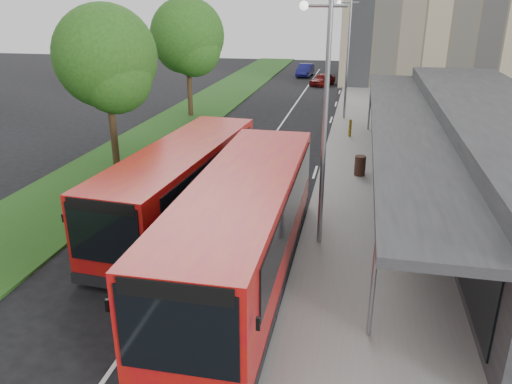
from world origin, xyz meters
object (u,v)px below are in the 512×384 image
at_px(bus_second, 181,185).
at_px(lamp_post_far, 347,53).
at_px(tree_mid, 107,64).
at_px(tree_far, 187,41).
at_px(car_near, 322,79).
at_px(lamp_post_near, 323,113).
at_px(bollard, 350,128).
at_px(bus_main, 244,229).
at_px(car_far, 305,70).
at_px(litter_bin, 360,166).

bearing_deg(bus_second, lamp_post_far, 78.84).
height_order(tree_mid, tree_far, tree_far).
bearing_deg(car_near, tree_far, -94.00).
bearing_deg(lamp_post_near, bollard, 87.47).
xyz_separation_m(bus_main, bollard, (2.66, 17.60, -1.00)).
bearing_deg(car_far, tree_far, -100.95).
bearing_deg(tree_mid, litter_bin, 2.39).
relative_size(bollard, car_far, 0.26).
xyz_separation_m(tree_mid, lamp_post_far, (11.13, 12.95, -0.49)).
bearing_deg(car_near, car_far, 134.90).
bearing_deg(bus_second, tree_far, 112.04).
relative_size(lamp_post_far, bus_main, 0.69).
xyz_separation_m(bus_main, litter_bin, (3.37, 10.25, -1.06)).
bearing_deg(tree_far, bollard, -19.28).
height_order(lamp_post_near, bollard, lamp_post_near).
bearing_deg(car_far, lamp_post_far, -72.75).
distance_m(tree_far, bus_main, 23.86).
distance_m(lamp_post_near, car_near, 35.87).
relative_size(lamp_post_far, bollard, 7.51).
bearing_deg(tree_mid, bollard, 33.75).
bearing_deg(bus_main, car_far, 93.80).
bearing_deg(bus_main, bus_second, 132.48).
xyz_separation_m(tree_mid, car_far, (5.92, 34.60, -4.52)).
xyz_separation_m(lamp_post_near, car_far, (-5.21, 41.65, -4.03)).
height_order(tree_mid, litter_bin, tree_mid).
height_order(tree_far, car_far, tree_far).
height_order(litter_bin, car_near, car_near).
bearing_deg(car_near, litter_bin, -58.65).
bearing_deg(litter_bin, lamp_post_far, 96.29).
relative_size(tree_far, bollard, 7.87).
bearing_deg(tree_mid, car_far, 80.29).
distance_m(tree_mid, lamp_post_near, 13.18).
height_order(tree_far, car_near, tree_far).
distance_m(tree_far, lamp_post_far, 11.19).
distance_m(lamp_post_near, car_far, 42.17).
relative_size(bus_main, bollard, 10.92).
distance_m(bus_main, car_near, 38.22).
distance_m(tree_mid, bus_main, 13.79).
relative_size(tree_mid, bus_main, 0.69).
distance_m(lamp_post_near, bus_main, 4.51).
bearing_deg(tree_far, bus_second, -72.11).
height_order(tree_far, bus_main, tree_far).
xyz_separation_m(lamp_post_near, bus_main, (-2.00, -2.67, -3.03)).
distance_m(tree_far, bus_second, 19.53).
bearing_deg(bus_main, lamp_post_near, 52.83).
height_order(bus_main, car_near, bus_main).
distance_m(tree_mid, bus_second, 9.31).
xyz_separation_m(tree_far, lamp_post_far, (11.13, 0.95, -0.70)).
distance_m(bus_second, car_near, 34.80).
height_order(tree_far, lamp_post_near, tree_far).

